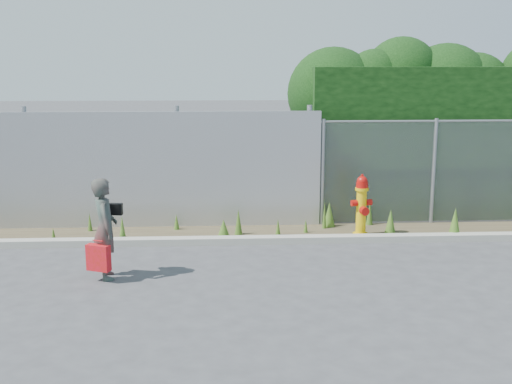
{
  "coord_description": "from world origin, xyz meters",
  "views": [
    {
      "loc": [
        -0.83,
        -8.93,
        3.17
      ],
      "look_at": [
        -0.3,
        1.4,
        1.0
      ],
      "focal_mm": 45.0,
      "sensor_mm": 36.0,
      "label": 1
    }
  ],
  "objects": [
    {
      "name": "fire_hydrant",
      "position": [
        1.64,
        2.16,
        0.55
      ],
      "size": [
        0.38,
        0.34,
        1.14
      ],
      "rotation": [
        0.0,
        0.0,
        0.19
      ],
      "color": "yellow",
      "rests_on": "ground"
    },
    {
      "name": "woman",
      "position": [
        -2.56,
        0.14,
        0.75
      ],
      "size": [
        0.49,
        0.62,
        1.49
      ],
      "primitive_type": "imported",
      "rotation": [
        0.0,
        0.0,
        1.84
      ],
      "color": "#0E5C4F",
      "rests_on": "ground"
    },
    {
      "name": "ground",
      "position": [
        0.0,
        0.0,
        0.0
      ],
      "size": [
        80.0,
        80.0,
        0.0
      ],
      "primitive_type": "plane",
      "color": "#3E3E41",
      "rests_on": "ground"
    },
    {
      "name": "black_shoulder_bag",
      "position": [
        -2.44,
        0.34,
        0.99
      ],
      "size": [
        0.23,
        0.09,
        0.17
      ],
      "rotation": [
        0.0,
        0.0,
        -0.11
      ],
      "color": "black"
    },
    {
      "name": "red_tote_bag",
      "position": [
        -2.64,
        -0.04,
        0.36
      ],
      "size": [
        0.35,
        0.13,
        0.45
      ],
      "rotation": [
        0.0,
        0.0,
        -0.39
      ],
      "color": "#B01C0A"
    },
    {
      "name": "weed_strip",
      "position": [
        -0.74,
        2.42,
        0.13
      ],
      "size": [
        16.0,
        1.28,
        0.55
      ],
      "color": "#473C28",
      "rests_on": "ground"
    },
    {
      "name": "hedge",
      "position": [
        4.35,
        4.07,
        2.07
      ],
      "size": [
        7.72,
        2.04,
        3.8
      ],
      "color": "black",
      "rests_on": "ground"
    },
    {
      "name": "curb",
      "position": [
        0.0,
        1.8,
        0.06
      ],
      "size": [
        16.0,
        0.22,
        0.12
      ],
      "primitive_type": "cube",
      "color": "#9D9A8E",
      "rests_on": "ground"
    },
    {
      "name": "corrugated_fence",
      "position": [
        -3.25,
        3.01,
        1.1
      ],
      "size": [
        8.5,
        0.21,
        2.3
      ],
      "color": "#A2A3A9",
      "rests_on": "ground"
    },
    {
      "name": "chainlink_fence",
      "position": [
        4.25,
        3.0,
        1.03
      ],
      "size": [
        6.5,
        0.07,
        2.05
      ],
      "color": "gray",
      "rests_on": "ground"
    }
  ]
}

